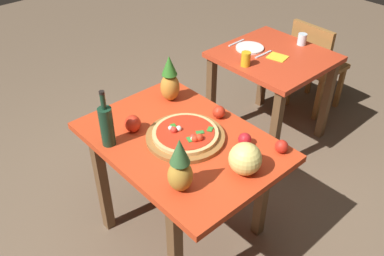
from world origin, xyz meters
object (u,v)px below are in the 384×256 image
(wine_bottle, at_px, (107,125))
(tomato_by_bottle, at_px, (219,112))
(dining_chair, at_px, (314,62))
(pizza_board, at_px, (185,137))
(drinking_glass_juice, at_px, (246,59))
(napkin_folded, at_px, (277,57))
(melon, at_px, (245,159))
(pineapple_right, at_px, (170,81))
(knife_utensil, at_px, (263,54))
(bell_pepper, at_px, (133,124))
(tomato_at_corner, at_px, (245,139))
(fork_utensil, at_px, (237,43))
(tomato_beside_pepper, at_px, (282,146))
(pineapple_left, at_px, (180,168))
(pizza, at_px, (186,133))
(drinking_glass_water, at_px, (302,39))
(display_table, at_px, (181,153))
(dinner_plate, at_px, (250,48))
(background_table, at_px, (272,70))

(wine_bottle, xyz_separation_m, tomato_by_bottle, (0.23, 0.63, -0.09))
(dining_chair, bearing_deg, pizza_board, 102.36)
(drinking_glass_juice, relative_size, napkin_folded, 0.75)
(dining_chair, relative_size, melon, 5.02)
(tomato_by_bottle, bearing_deg, pineapple_right, -166.08)
(dining_chair, bearing_deg, knife_utensil, 87.42)
(bell_pepper, relative_size, tomato_at_corner, 1.38)
(bell_pepper, distance_m, fork_utensil, 1.37)
(melon, height_order, tomato_beside_pepper, melon)
(tomato_beside_pepper, bearing_deg, pineapple_left, -104.61)
(pizza_board, height_order, pizza, pizza)
(pineapple_right, bearing_deg, knife_utensil, 90.63)
(melon, relative_size, fork_utensil, 0.94)
(pizza, bearing_deg, pineapple_right, 151.92)
(dining_chair, bearing_deg, melon, 114.55)
(melon, height_order, knife_utensil, melon)
(pizza_board, relative_size, drinking_glass_juice, 4.22)
(dining_chair, height_order, melon, melon)
(tomato_beside_pepper, distance_m, drinking_glass_water, 1.40)
(pizza, relative_size, wine_bottle, 1.10)
(pizza, xyz_separation_m, napkin_folded, (-0.29, 1.18, -0.04))
(dining_chair, distance_m, wine_bottle, 2.19)
(pineapple_left, bearing_deg, napkin_folded, 111.10)
(dining_chair, xyz_separation_m, pizza_board, (0.33, -1.81, 0.29))
(fork_utensil, bearing_deg, display_table, -62.17)
(knife_utensil, bearing_deg, drinking_glass_juice, -83.55)
(tomato_by_bottle, bearing_deg, tomato_at_corner, -16.27)
(bell_pepper, distance_m, dinner_plate, 1.33)
(pizza_board, relative_size, fork_utensil, 2.47)
(tomato_beside_pepper, bearing_deg, knife_utensil, 134.55)
(drinking_glass_juice, bearing_deg, knife_utensil, 95.70)
(background_table, relative_size, wine_bottle, 2.38)
(wine_bottle, xyz_separation_m, pineapple_right, (-0.12, 0.54, 0.01))
(pizza, xyz_separation_m, knife_utensil, (-0.39, 1.14, -0.04))
(tomato_by_bottle, relative_size, drinking_glass_juice, 0.74)
(tomato_beside_pepper, bearing_deg, display_table, -143.96)
(pineapple_right, height_order, knife_utensil, pineapple_right)
(background_table, bearing_deg, tomato_at_corner, -59.38)
(melon, relative_size, tomato_by_bottle, 2.16)
(fork_utensil, height_order, napkin_folded, fork_utensil)
(background_table, height_order, drinking_glass_water, drinking_glass_water)
(display_table, height_order, pineapple_right, pineapple_right)
(dinner_plate, bearing_deg, napkin_folded, 10.87)
(display_table, xyz_separation_m, drinking_glass_juice, (-0.34, 0.92, 0.16))
(napkin_folded, bearing_deg, wine_bottle, -88.73)
(wine_bottle, bearing_deg, bell_pepper, 93.72)
(tomato_at_corner, bearing_deg, fork_utensil, 134.78)
(tomato_at_corner, height_order, fork_utensil, tomato_at_corner)
(pineapple_left, distance_m, fork_utensil, 1.70)
(drinking_glass_water, relative_size, fork_utensil, 0.50)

